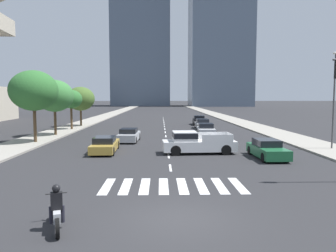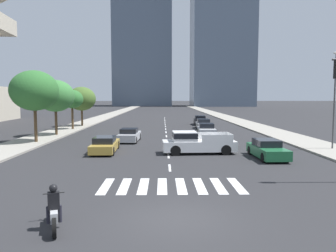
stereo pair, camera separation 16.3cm
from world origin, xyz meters
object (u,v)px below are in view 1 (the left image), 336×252
Objects in this scene: sedan_black_2 at (199,121)px; street_tree_second at (54,96)px; street_tree_third at (71,99)px; street_lamp_east at (334,93)px; street_tree_nearest at (34,91)px; sedan_silver_1 at (203,124)px; sedan_silver_5 at (129,135)px; motorcycle_lead at (57,211)px; pickup_truck at (195,143)px; sedan_green_0 at (267,149)px; street_tree_fourth at (81,99)px; sedan_gold_3 at (105,145)px; sedan_silver_4 at (206,130)px.

street_tree_second reaches higher than sedan_black_2.
street_lamp_east is at bearing -33.26° from street_tree_third.
street_tree_nearest is at bearing -90.00° from street_tree_second.
sedan_silver_1 is 20.32m from street_lamp_east.
sedan_silver_5 is at bearing -33.56° from sedan_silver_1.
sedan_silver_5 is at bearing -19.13° from motorcycle_lead.
motorcycle_lead is at bearing 64.06° from pickup_truck.
street_tree_second reaches higher than sedan_green_0.
street_tree_nearest reaches higher than sedan_silver_1.
sedan_black_2 is at bearing -100.23° from pickup_truck.
sedan_black_2 is at bearing 9.93° from street_tree_fourth.
sedan_gold_3 is at bearing -34.37° from street_tree_nearest.
street_tree_third is (-7.22, 17.19, 3.43)m from sedan_gold_3.
street_tree_fourth is (-7.22, 22.16, 3.47)m from sedan_gold_3.
motorcycle_lead is at bearing -14.17° from sedan_silver_1.
street_tree_fourth is at bearing -5.75° from motorcycle_lead.
sedan_black_2 is 21.18m from sedan_silver_5.
sedan_gold_3 is 1.08× the size of sedan_silver_4.
sedan_green_0 is (4.83, -1.94, -0.21)m from pickup_truck.
sedan_silver_4 is at bearing -42.37° from sedan_gold_3.
sedan_gold_3 is 0.81× the size of street_tree_second.
street_tree_fourth is at bearing 16.76° from sedan_gold_3.
motorcycle_lead is at bearing -10.54° from sedan_black_2.
sedan_black_2 is (9.35, 39.96, 0.06)m from motorcycle_lead.
street_lamp_east is 1.51× the size of street_tree_third.
sedan_silver_5 is at bearing -28.49° from street_tree_second.
sedan_black_2 is 27.15m from street_tree_nearest.
street_lamp_east is at bearing -66.48° from motorcycle_lead.
sedan_black_2 is 1.05× the size of sedan_silver_4.
street_tree_nearest is (-7.22, 4.94, 4.27)m from sedan_gold_3.
pickup_truck is 0.93× the size of street_tree_second.
sedan_black_2 is at bearing 49.17° from street_tree_nearest.
street_lamp_east is 1.28× the size of street_tree_second.
sedan_silver_4 is at bearing -34.65° from street_tree_fourth.
street_lamp_east reaches higher than street_tree_second.
street_tree_second reaches higher than sedan_silver_4.
street_tree_fourth reaches higher than sedan_silver_4.
street_lamp_east reaches higher than street_tree_nearest.
sedan_silver_4 is at bearing -3.90° from sedan_silver_1.
street_tree_third is (-18.99, 19.86, 3.40)m from sedan_green_0.
street_tree_fourth is (0.00, 4.97, 0.04)m from street_tree_third.
street_lamp_east reaches higher than sedan_green_0.
sedan_silver_5 is 10.39m from street_tree_second.
sedan_silver_5 reaches higher than sedan_gold_3.
motorcycle_lead is at bearing -72.15° from street_tree_second.
sedan_green_0 is 20.89m from street_tree_nearest.
motorcycle_lead reaches higher than sedan_silver_5.
street_lamp_east is at bearing -21.76° from street_tree_second.
street_tree_nearest is (-25.32, 4.35, 0.27)m from street_lamp_east.
street_tree_nearest is 1.29× the size of street_tree_third.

